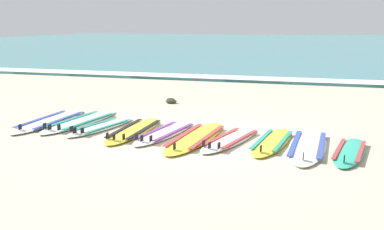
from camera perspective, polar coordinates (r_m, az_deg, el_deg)
ground_plane at (r=8.60m, az=0.52°, el=-2.72°), size 80.00×80.00×0.00m
sea at (r=46.01m, az=13.73°, el=8.80°), size 80.00×60.00×0.10m
wave_foam_strip at (r=16.80m, az=8.52°, el=4.46°), size 80.00×1.21×0.11m
surfboard_0 at (r=10.24m, az=-17.56°, el=-0.71°), size 0.67×2.58×0.18m
surfboard_1 at (r=9.99m, az=-13.94°, el=-0.80°), size 0.92×2.62×0.18m
surfboard_2 at (r=9.40m, az=-11.44°, el=-1.47°), size 0.91×2.05×0.18m
surfboard_3 at (r=8.99m, az=-7.35°, el=-1.93°), size 0.61×2.36×0.18m
surfboard_4 at (r=8.74m, az=-3.45°, el=-2.25°), size 0.88×2.25×0.18m
surfboard_5 at (r=8.38m, az=0.48°, el=-2.84°), size 0.85×2.64×0.18m
surfboard_6 at (r=8.25m, az=4.91°, el=-3.11°), size 1.01×2.18×0.18m
surfboard_7 at (r=8.21m, az=10.16°, el=-3.35°), size 0.77×2.19×0.18m
surfboard_8 at (r=8.08m, az=14.50°, el=-3.79°), size 0.71×2.52×0.18m
surfboard_9 at (r=7.90m, az=19.39°, el=-4.43°), size 0.77×1.97×0.18m
seaweed_clump_near_shoreline at (r=12.45m, az=-2.73°, el=1.98°), size 0.23×0.19×0.08m
seaweed_clump_mid_sand at (r=12.08m, az=-2.67°, el=1.75°), size 0.31×0.25×0.11m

